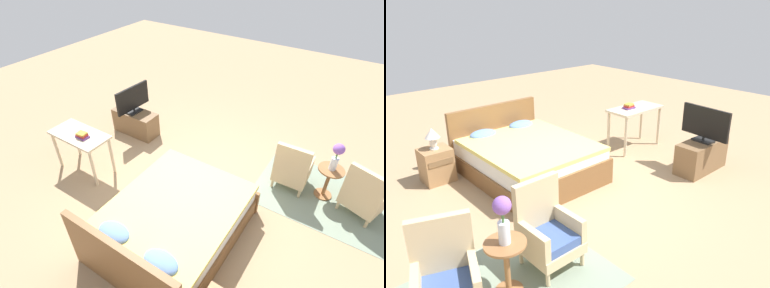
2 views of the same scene
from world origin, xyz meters
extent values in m
plane|color=#A38460|center=(0.00, 0.00, 0.00)|extent=(16.00, 16.00, 0.00)
cube|color=brown|center=(-0.19, 0.92, 0.14)|extent=(1.63, 2.12, 0.28)
cube|color=white|center=(-0.19, 0.92, 0.40)|extent=(1.57, 2.03, 0.24)
cube|color=#EAD66B|center=(-0.19, 0.84, 0.55)|extent=(1.62, 1.87, 0.06)
cube|color=brown|center=(-0.18, 1.94, 0.48)|extent=(1.66, 0.09, 0.96)
cube|color=brown|center=(-0.19, -0.10, 0.20)|extent=(1.66, 0.07, 0.40)
ellipsoid|color=#668ED1|center=(-0.55, 1.67, 0.59)|extent=(0.44, 0.28, 0.14)
ellipsoid|color=#668ED1|center=(0.18, 1.66, 0.59)|extent=(0.44, 0.28, 0.14)
cylinder|color=#CCB284|center=(-2.06, -0.87, 0.09)|extent=(0.04, 0.04, 0.16)
cube|color=#CCB284|center=(-2.27, -0.79, 0.61)|extent=(0.53, 0.26, 0.64)
cube|color=#CCB284|center=(-2.13, -1.09, 0.42)|extent=(0.24, 0.51, 0.26)
cylinder|color=#CCB284|center=(-1.46, -1.24, 0.09)|extent=(0.04, 0.04, 0.16)
cylinder|color=#CCB284|center=(-1.00, -1.24, 0.09)|extent=(0.04, 0.04, 0.16)
cylinder|color=#CCB284|center=(-1.47, -0.78, 0.09)|extent=(0.04, 0.04, 0.16)
cylinder|color=#CCB284|center=(-1.01, -0.78, 0.09)|extent=(0.04, 0.04, 0.16)
cube|color=#CCB284|center=(-1.24, -1.01, 0.23)|extent=(0.55, 0.55, 0.12)
cube|color=#3D5693|center=(-1.24, -1.01, 0.34)|extent=(0.50, 0.50, 0.10)
cube|color=#CCB284|center=(-1.24, -0.78, 0.61)|extent=(0.54, 0.09, 0.64)
cube|color=#CCB284|center=(-1.47, -1.01, 0.42)|extent=(0.08, 0.51, 0.26)
cube|color=#CCB284|center=(-1.00, -1.01, 0.42)|extent=(0.08, 0.51, 0.26)
cylinder|color=#936038|center=(-1.79, -1.05, 0.28)|extent=(0.06, 0.06, 0.52)
cylinder|color=#936038|center=(-1.79, -1.05, 0.56)|extent=(0.40, 0.40, 0.02)
cylinder|color=silver|center=(-1.79, -1.05, 0.68)|extent=(0.11, 0.11, 0.22)
cylinder|color=#477538|center=(-1.79, -1.05, 0.84)|extent=(0.02, 0.02, 0.10)
sphere|color=#8956B7|center=(-1.79, -1.05, 0.96)|extent=(0.17, 0.17, 0.17)
cube|color=#997047|center=(-1.34, 1.71, 0.27)|extent=(0.44, 0.40, 0.53)
cube|color=brown|center=(-1.34, 1.51, 0.37)|extent=(0.37, 0.01, 0.09)
cylinder|color=silver|center=(-1.34, 1.71, 0.54)|extent=(0.13, 0.13, 0.02)
ellipsoid|color=silver|center=(-1.34, 1.71, 0.63)|extent=(0.11, 0.11, 0.16)
cone|color=silver|center=(-1.34, 1.71, 0.79)|extent=(0.22, 0.22, 0.15)
cube|color=brown|center=(2.04, -0.77, 0.25)|extent=(0.96, 0.40, 0.50)
cube|color=black|center=(2.04, -0.77, 0.52)|extent=(0.22, 0.33, 0.03)
cylinder|color=black|center=(2.04, -0.77, 0.56)|extent=(0.04, 0.04, 0.05)
cube|color=black|center=(2.04, -0.77, 0.82)|extent=(0.10, 0.83, 0.48)
cube|color=black|center=(2.07, -0.77, 0.82)|extent=(0.06, 0.77, 0.43)
cylinder|color=beige|center=(1.53, 0.41, 0.37)|extent=(0.05, 0.05, 0.74)
cylinder|color=beige|center=(2.47, 0.41, 0.37)|extent=(0.05, 0.05, 0.74)
cylinder|color=beige|center=(1.53, 0.83, 0.37)|extent=(0.05, 0.05, 0.74)
cylinder|color=beige|center=(2.47, 0.83, 0.37)|extent=(0.05, 0.05, 0.74)
cube|color=beige|center=(2.00, 0.62, 0.76)|extent=(1.04, 0.52, 0.04)
cube|color=#66387A|center=(1.86, 0.66, 0.79)|extent=(0.22, 0.15, 0.03)
cube|color=#AD2823|center=(1.86, 0.66, 0.82)|extent=(0.18, 0.13, 0.03)
cube|color=#B79333|center=(1.86, 0.66, 0.85)|extent=(0.16, 0.14, 0.03)
camera|label=1|loc=(-1.88, 3.07, 3.65)|focal=28.00mm
camera|label=2|loc=(-3.19, -3.62, 2.66)|focal=35.00mm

